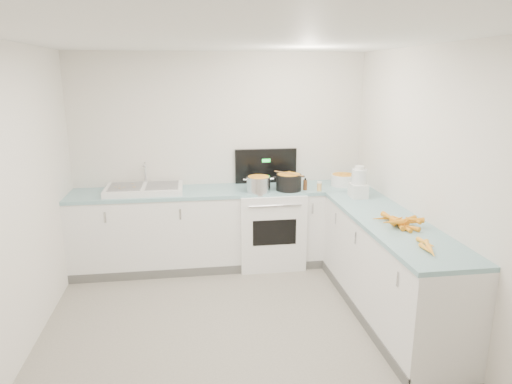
{
  "coord_description": "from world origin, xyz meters",
  "views": [
    {
      "loc": [
        -0.37,
        -3.47,
        2.25
      ],
      "look_at": [
        0.3,
        1.1,
        1.05
      ],
      "focal_mm": 32.0,
      "sensor_mm": 36.0,
      "label": 1
    }
  ],
  "objects": [
    {
      "name": "wall_left",
      "position": [
        -1.75,
        0.0,
        1.25
      ],
      "size": [
        0.0,
        4.0,
        2.5
      ],
      "primitive_type": null,
      "rotation": [
        1.57,
        0.0,
        1.57
      ],
      "color": "silver",
      "rests_on": "ground"
    },
    {
      "name": "stove",
      "position": [
        0.55,
        1.69,
        0.47
      ],
      "size": [
        0.76,
        0.65,
        1.36
      ],
      "color": "white",
      "rests_on": "ground"
    },
    {
      "name": "wooden_spoon",
      "position": [
        0.75,
        1.55,
        1.14
      ],
      "size": [
        0.28,
        0.31,
        0.02
      ],
      "primitive_type": "cylinder",
      "rotation": [
        1.57,
        0.0,
        0.72
      ],
      "color": "#AD7A47",
      "rests_on": "black_pot"
    },
    {
      "name": "wall_back",
      "position": [
        0.0,
        2.0,
        1.25
      ],
      "size": [
        3.5,
        0.0,
        2.5
      ],
      "primitive_type": null,
      "rotation": [
        1.57,
        0.0,
        0.0
      ],
      "color": "silver",
      "rests_on": "ground"
    },
    {
      "name": "ceiling",
      "position": [
        0.0,
        0.0,
        2.5
      ],
      "size": [
        3.5,
        4.0,
        0.0
      ],
      "primitive_type": null,
      "rotation": [
        3.14,
        0.0,
        0.0
      ],
      "color": "silver",
      "rests_on": "ground"
    },
    {
      "name": "peelings",
      "position": [
        -1.09,
        1.68,
        1.02
      ],
      "size": [
        0.24,
        0.24,
        0.01
      ],
      "color": "tan",
      "rests_on": "sink"
    },
    {
      "name": "carrot_pile",
      "position": [
        1.46,
        0.16,
        0.98
      ],
      "size": [
        0.4,
        0.4,
        0.09
      ],
      "color": "orange",
      "rests_on": "counter_right"
    },
    {
      "name": "spice_jar",
      "position": [
        1.09,
        1.46,
        0.99
      ],
      "size": [
        0.05,
        0.05,
        0.09
      ],
      "primitive_type": "cylinder",
      "color": "#E5B266",
      "rests_on": "counter_back"
    },
    {
      "name": "floor",
      "position": [
        0.0,
        0.0,
        0.0
      ],
      "size": [
        3.5,
        4.0,
        0.0
      ],
      "primitive_type": null,
      "color": "gray",
      "rests_on": "ground"
    },
    {
      "name": "sink",
      "position": [
        -0.9,
        1.7,
        0.98
      ],
      "size": [
        0.86,
        0.52,
        0.31
      ],
      "color": "white",
      "rests_on": "counter_back"
    },
    {
      "name": "steel_pot",
      "position": [
        0.39,
        1.52,
        1.02
      ],
      "size": [
        0.32,
        0.32,
        0.2
      ],
      "primitive_type": "cylinder",
      "rotation": [
        0.0,
        0.0,
        -0.21
      ],
      "color": "silver",
      "rests_on": "stove"
    },
    {
      "name": "mixing_bowl",
      "position": [
        1.45,
        1.68,
        1.01
      ],
      "size": [
        0.36,
        0.36,
        0.14
      ],
      "primitive_type": "cylinder",
      "rotation": [
        0.0,
        0.0,
        -0.26
      ],
      "color": "white",
      "rests_on": "counter_back"
    },
    {
      "name": "food_processor",
      "position": [
        1.43,
        1.14,
        1.09
      ],
      "size": [
        0.17,
        0.21,
        0.35
      ],
      "color": "white",
      "rests_on": "counter_right"
    },
    {
      "name": "wall_front",
      "position": [
        0.0,
        -2.0,
        1.25
      ],
      "size": [
        3.5,
        0.0,
        2.5
      ],
      "primitive_type": null,
      "rotation": [
        -1.57,
        0.0,
        0.0
      ],
      "color": "silver",
      "rests_on": "ground"
    },
    {
      "name": "wall_right",
      "position": [
        1.75,
        0.0,
        1.25
      ],
      "size": [
        0.0,
        4.0,
        2.5
      ],
      "primitive_type": null,
      "rotation": [
        1.57,
        0.0,
        -1.57
      ],
      "color": "silver",
      "rests_on": "ground"
    },
    {
      "name": "peeled_carrots",
      "position": [
        1.41,
        -0.41,
        0.96
      ],
      "size": [
        0.14,
        0.37,
        0.04
      ],
      "color": "#FFA026",
      "rests_on": "counter_right"
    },
    {
      "name": "extract_bottle",
      "position": [
        0.94,
        1.53,
        1.0
      ],
      "size": [
        0.05,
        0.05,
        0.12
      ],
      "primitive_type": "cylinder",
      "color": "#593319",
      "rests_on": "counter_back"
    },
    {
      "name": "counter_right",
      "position": [
        1.45,
        0.3,
        0.47
      ],
      "size": [
        0.62,
        2.2,
        0.94
      ],
      "color": "white",
      "rests_on": "ground"
    },
    {
      "name": "counter_back",
      "position": [
        0.0,
        1.7,
        0.47
      ],
      "size": [
        3.5,
        0.62,
        0.94
      ],
      "color": "white",
      "rests_on": "ground"
    },
    {
      "name": "black_pot",
      "position": [
        0.75,
        1.55,
        1.02
      ],
      "size": [
        0.33,
        0.33,
        0.21
      ],
      "primitive_type": "cylinder",
      "rotation": [
        0.0,
        0.0,
        -0.14
      ],
      "color": "black",
      "rests_on": "stove"
    }
  ]
}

